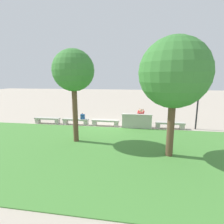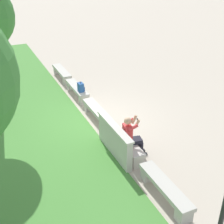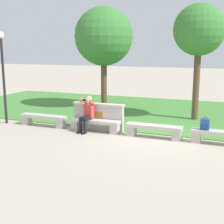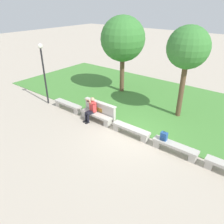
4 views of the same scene
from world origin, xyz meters
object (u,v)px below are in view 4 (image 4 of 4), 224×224
at_px(bench_mid, 131,130).
at_px(bench_near, 96,116).
at_px(tree_left_background, 188,49).
at_px(lamp_post, 43,66).
at_px(tree_behind_wall, 123,39).
at_px(bench_far, 175,147).
at_px(person_photographer, 91,108).
at_px(backpack, 164,136).
at_px(bench_main, 68,105).

bearing_deg(bench_mid, bench_near, 180.00).
xyz_separation_m(tree_left_background, lamp_post, (-7.15, -3.48, -1.31)).
xyz_separation_m(tree_behind_wall, tree_left_background, (4.71, -1.08, 0.14)).
relative_size(bench_far, tree_behind_wall, 0.39).
bearing_deg(person_photographer, tree_left_background, 44.34).
bearing_deg(bench_mid, backpack, 0.10).
relative_size(bench_mid, tree_left_background, 0.40).
distance_m(bench_near, person_photographer, 0.52).
distance_m(bench_mid, tree_left_background, 4.88).
distance_m(bench_mid, backpack, 1.71).
bearing_deg(backpack, bench_near, -179.96).
bearing_deg(bench_mid, bench_far, 0.00).
relative_size(backpack, lamp_post, 0.12).
bearing_deg(tree_behind_wall, bench_near, -71.27).
relative_size(tree_left_background, lamp_post, 1.31).
xyz_separation_m(person_photographer, backpack, (4.19, 0.08, -0.11)).
bearing_deg(tree_behind_wall, lamp_post, -118.19).
bearing_deg(bench_main, tree_behind_wall, 80.43).
bearing_deg(tree_left_background, bench_mid, -106.31).
bearing_deg(bench_near, bench_mid, 0.00).
height_order(bench_mid, person_photographer, person_photographer).
xyz_separation_m(bench_far, tree_left_background, (-1.27, 3.32, 3.43)).
bearing_deg(tree_left_background, tree_behind_wall, 167.02).
height_order(bench_near, person_photographer, person_photographer).
bearing_deg(bench_main, bench_near, 0.00).
distance_m(bench_mid, lamp_post, 6.54).
xyz_separation_m(bench_mid, person_photographer, (-2.51, -0.08, 0.44)).
height_order(bench_far, tree_left_background, tree_left_background).
height_order(bench_mid, bench_far, same).
xyz_separation_m(bench_mid, tree_behind_wall, (-3.73, 4.41, 3.29)).
bearing_deg(tree_left_background, backpack, -77.91).
relative_size(bench_far, lamp_post, 0.53).
bearing_deg(lamp_post, tree_left_background, 25.94).
relative_size(backpack, tree_behind_wall, 0.08).
xyz_separation_m(bench_far, backpack, (-0.55, 0.00, 0.33)).
height_order(person_photographer, tree_left_background, tree_left_background).
bearing_deg(bench_near, person_photographer, -164.06).
relative_size(person_photographer, backpack, 3.08).
bearing_deg(tree_left_background, lamp_post, -154.06).
bearing_deg(bench_main, bench_far, 0.00).
bearing_deg(bench_near, bench_main, 180.00).
xyz_separation_m(person_photographer, lamp_post, (-3.67, -0.08, 1.69)).
height_order(bench_near, backpack, backpack).
bearing_deg(bench_mid, tree_left_background, 73.69).
bearing_deg(bench_far, bench_main, 180.00).
relative_size(bench_main, lamp_post, 0.53).
xyz_separation_m(bench_mid, lamp_post, (-6.18, -0.15, 2.13)).
xyz_separation_m(bench_near, tree_behind_wall, (-1.49, 4.41, 3.29)).
bearing_deg(bench_far, backpack, 179.69).
height_order(bench_main, bench_mid, same).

